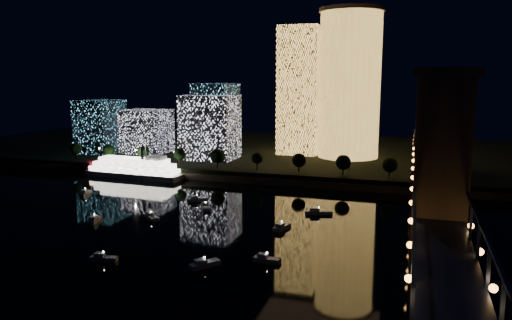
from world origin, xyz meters
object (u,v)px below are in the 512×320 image
at_px(tower_cylindrical, 350,84).
at_px(riverboat, 130,168).
at_px(tower_rectangular, 300,91).
at_px(truss_bridge, 434,201).

bearing_deg(tower_cylindrical, riverboat, -147.16).
distance_m(tower_rectangular, truss_bridge, 157.82).
distance_m(tower_cylindrical, tower_rectangular, 28.72).
bearing_deg(riverboat, tower_cylindrical, 32.84).
bearing_deg(riverboat, truss_bridge, -28.28).
xyz_separation_m(tower_cylindrical, tower_rectangular, (-27.96, 5.23, -4.00)).
distance_m(truss_bridge, riverboat, 154.92).
relative_size(tower_rectangular, truss_bridge, 0.26).
xyz_separation_m(tower_rectangular, truss_bridge, (67.62, -140.59, -23.88)).
height_order(tower_cylindrical, riverboat, tower_cylindrical).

